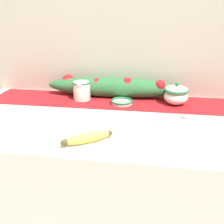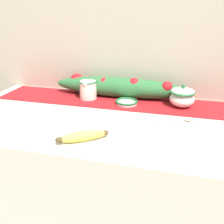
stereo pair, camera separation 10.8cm
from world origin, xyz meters
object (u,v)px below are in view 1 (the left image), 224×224
at_px(small_dish, 122,102).
at_px(spoon, 184,117).
at_px(banana, 87,138).
at_px(sugar_bowl, 176,95).
at_px(cream_pitcher, 82,90).

relative_size(small_dish, spoon, 0.74).
height_order(banana, spoon, banana).
relative_size(sugar_bowl, spoon, 0.79).
bearing_deg(spoon, sugar_bowl, 70.54).
bearing_deg(sugar_bowl, spoon, -82.37).
bearing_deg(small_dish, spoon, -25.04).
height_order(small_dish, banana, banana).
distance_m(cream_pitcher, small_dish, 0.23).
distance_m(cream_pitcher, sugar_bowl, 0.50).
distance_m(banana, spoon, 0.48).
bearing_deg(spoon, small_dish, 127.87).
height_order(cream_pitcher, sugar_bowl, sugar_bowl).
height_order(sugar_bowl, spoon, sugar_bowl).
relative_size(banana, spoon, 1.16).
bearing_deg(cream_pitcher, banana, -73.00).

